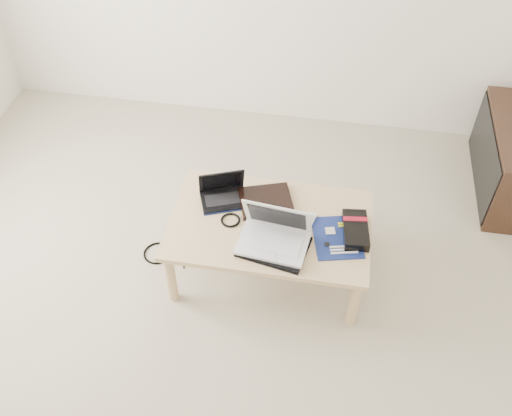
% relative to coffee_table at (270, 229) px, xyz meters
% --- Properties ---
extents(ground, '(4.00, 4.00, 0.00)m').
position_rel_coffee_table_xyz_m(ground, '(-0.30, -0.48, -0.35)').
color(ground, '#AAA289').
rests_on(ground, ground).
extents(room_shell, '(4.20, 4.20, 2.70)m').
position_rel_coffee_table_xyz_m(room_shell, '(-0.30, -0.48, 1.32)').
color(room_shell, white).
rests_on(room_shell, ground).
extents(coffee_table, '(1.10, 0.70, 0.40)m').
position_rel_coffee_table_xyz_m(coffee_table, '(0.00, 0.00, 0.00)').
color(coffee_table, '#D7AF81').
rests_on(coffee_table, ground).
extents(book, '(0.35, 0.32, 0.03)m').
position_rel_coffee_table_xyz_m(book, '(-0.05, 0.15, 0.06)').
color(book, black).
rests_on(book, coffee_table).
extents(netbook, '(0.31, 0.27, 0.18)m').
position_rel_coffee_table_xyz_m(netbook, '(-0.29, 0.14, 0.09)').
color(netbook, black).
rests_on(netbook, coffee_table).
extents(tablet, '(0.24, 0.18, 0.01)m').
position_rel_coffee_table_xyz_m(tablet, '(0.05, 0.01, 0.05)').
color(tablet, black).
rests_on(tablet, coffee_table).
extents(remote, '(0.11, 0.24, 0.02)m').
position_rel_coffee_table_xyz_m(remote, '(0.19, -0.01, 0.06)').
color(remote, silver).
rests_on(remote, coffee_table).
extents(neoprene_sleeve, '(0.39, 0.32, 0.02)m').
position_rel_coffee_table_xyz_m(neoprene_sleeve, '(0.05, -0.18, 0.06)').
color(neoprene_sleeve, black).
rests_on(neoprene_sleeve, coffee_table).
extents(white_laptop, '(0.38, 0.29, 0.25)m').
position_rel_coffee_table_xyz_m(white_laptop, '(0.04, -0.14, 0.12)').
color(white_laptop, silver).
rests_on(white_laptop, neoprene_sleeve).
extents(motherboard, '(0.31, 0.36, 0.01)m').
position_rel_coffee_table_xyz_m(motherboard, '(0.37, -0.05, 0.05)').
color(motherboard, '#0B174A').
rests_on(motherboard, coffee_table).
extents(gpu_box, '(0.16, 0.27, 0.06)m').
position_rel_coffee_table_xyz_m(gpu_box, '(0.46, -0.00, 0.08)').
color(gpu_box, black).
rests_on(gpu_box, coffee_table).
extents(cable_coil, '(0.11, 0.11, 0.01)m').
position_rel_coffee_table_xyz_m(cable_coil, '(-0.22, -0.02, 0.05)').
color(cable_coil, black).
rests_on(cable_coil, coffee_table).
extents(floor_cable_coil, '(0.19, 0.19, 0.01)m').
position_rel_coffee_table_xyz_m(floor_cable_coil, '(-0.69, -0.00, -0.35)').
color(floor_cable_coil, black).
rests_on(floor_cable_coil, ground).
extents(floor_cable_trail, '(0.13, 0.33, 0.01)m').
position_rel_coffee_table_xyz_m(floor_cable_trail, '(-0.56, 0.08, -0.35)').
color(floor_cable_trail, black).
rests_on(floor_cable_trail, ground).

